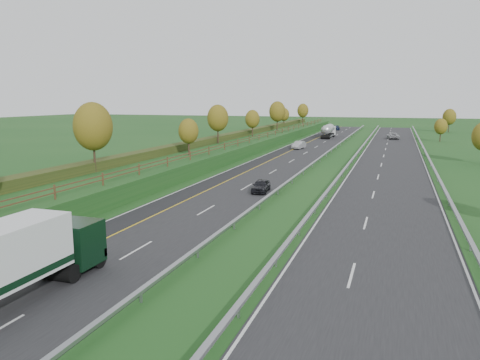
# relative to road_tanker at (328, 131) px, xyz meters

# --- Properties ---
(ground) EXTENTS (400.00, 400.00, 0.00)m
(ground) POSITION_rel_road_tanker_xyz_m (7.77, -53.27, -1.86)
(ground) COLOR #1A4719
(ground) RESTS_ON ground
(near_carriageway) EXTENTS (10.50, 200.00, 0.04)m
(near_carriageway) POSITION_rel_road_tanker_xyz_m (-0.23, -48.27, -1.84)
(near_carriageway) COLOR black
(near_carriageway) RESTS_ON ground
(far_carriageway) EXTENTS (10.50, 200.00, 0.04)m
(far_carriageway) POSITION_rel_road_tanker_xyz_m (16.27, -48.27, -1.84)
(far_carriageway) COLOR black
(far_carriageway) RESTS_ON ground
(hard_shoulder) EXTENTS (3.00, 200.00, 0.04)m
(hard_shoulder) POSITION_rel_road_tanker_xyz_m (-3.98, -48.27, -1.84)
(hard_shoulder) COLOR black
(hard_shoulder) RESTS_ON ground
(lane_markings) EXTENTS (26.75, 200.00, 0.01)m
(lane_markings) POSITION_rel_road_tanker_xyz_m (6.17, -48.39, -1.81)
(lane_markings) COLOR silver
(lane_markings) RESTS_ON near_carriageway
(embankment_left) EXTENTS (12.00, 200.00, 2.00)m
(embankment_left) POSITION_rel_road_tanker_xyz_m (-13.23, -48.27, -0.86)
(embankment_left) COLOR #1A4719
(embankment_left) RESTS_ON ground
(hedge_left) EXTENTS (2.20, 180.00, 1.10)m
(hedge_left) POSITION_rel_road_tanker_xyz_m (-15.23, -48.27, 0.69)
(hedge_left) COLOR #263415
(hedge_left) RESTS_ON embankment_left
(fence_left) EXTENTS (0.12, 189.06, 1.20)m
(fence_left) POSITION_rel_road_tanker_xyz_m (-8.73, -48.68, 0.87)
(fence_left) COLOR #422B19
(fence_left) RESTS_ON embankment_left
(median_barrier_near) EXTENTS (0.32, 200.00, 0.71)m
(median_barrier_near) POSITION_rel_road_tanker_xyz_m (5.47, -48.27, -1.25)
(median_barrier_near) COLOR gray
(median_barrier_near) RESTS_ON ground
(median_barrier_far) EXTENTS (0.32, 200.00, 0.71)m
(median_barrier_far) POSITION_rel_road_tanker_xyz_m (10.57, -48.27, -1.25)
(median_barrier_far) COLOR gray
(median_barrier_far) RESTS_ON ground
(outer_barrier_far) EXTENTS (0.32, 200.00, 0.71)m
(outer_barrier_far) POSITION_rel_road_tanker_xyz_m (22.07, -48.27, -1.25)
(outer_barrier_far) COLOR gray
(outer_barrier_far) RESTS_ON ground
(trees_left) EXTENTS (6.64, 164.30, 7.66)m
(trees_left) POSITION_rel_road_tanker_xyz_m (-12.87, -51.64, 4.51)
(trees_left) COLOR #2D2116
(trees_left) RESTS_ON embankment_left
(trees_far) EXTENTS (8.45, 118.60, 7.12)m
(trees_far) POSITION_rel_road_tanker_xyz_m (29.57, -19.06, 2.38)
(trees_far) COLOR #2D2116
(trees_far) RESTS_ON ground
(road_tanker) EXTENTS (2.40, 11.22, 3.46)m
(road_tanker) POSITION_rel_road_tanker_xyz_m (0.00, 0.00, 0.00)
(road_tanker) COLOR silver
(road_tanker) RESTS_ON near_carriageway
(car_dark_near) EXTENTS (1.94, 4.15, 1.37)m
(car_dark_near) POSITION_rel_road_tanker_xyz_m (3.41, -75.62, -1.14)
(car_dark_near) COLOR black
(car_dark_near) RESTS_ON near_carriageway
(car_silver_mid) EXTENTS (2.23, 4.82, 1.53)m
(car_silver_mid) POSITION_rel_road_tanker_xyz_m (-1.70, -30.04, -1.06)
(car_silver_mid) COLOR #A09FA3
(car_silver_mid) RESTS_ON near_carriageway
(car_small_far) EXTENTS (2.38, 5.05, 1.42)m
(car_small_far) POSITION_rel_road_tanker_xyz_m (-1.77, 31.34, -1.11)
(car_small_far) COLOR #142040
(car_small_far) RESTS_ON near_carriageway
(car_oncoming) EXTENTS (3.25, 5.98, 1.59)m
(car_oncoming) POSITION_rel_road_tanker_xyz_m (16.09, 0.87, -1.03)
(car_oncoming) COLOR #A0A1A5
(car_oncoming) RESTS_ON far_carriageway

